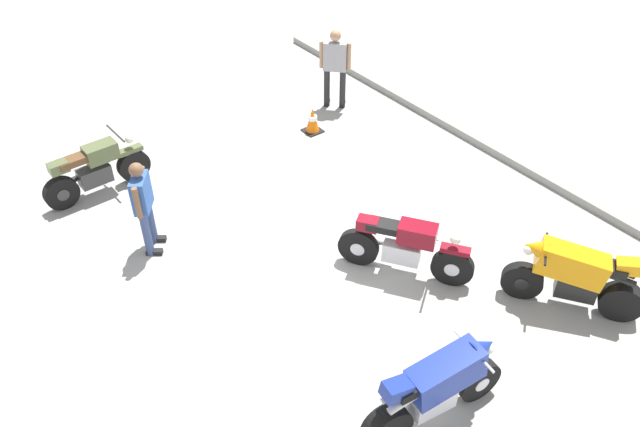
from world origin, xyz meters
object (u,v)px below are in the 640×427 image
at_px(person_in_gray_shirt, 335,64).
at_px(person_in_blue_shirt, 143,202).
at_px(motorcycle_olive_vintage, 96,170).
at_px(motorcycle_orange_sportbike, 575,276).
at_px(motorcycle_blue_sportbike, 438,387).
at_px(traffic_cone, 313,120).
at_px(motorcycle_maroon_cruiser, 405,247).

height_order(person_in_gray_shirt, person_in_blue_shirt, person_in_gray_shirt).
relative_size(motorcycle_olive_vintage, motorcycle_orange_sportbike, 1.15).
height_order(motorcycle_blue_sportbike, traffic_cone, motorcycle_blue_sportbike).
distance_m(motorcycle_orange_sportbike, traffic_cone, 6.15).
xyz_separation_m(motorcycle_maroon_cruiser, traffic_cone, (-4.20, 1.38, -0.26)).
bearing_deg(motorcycle_olive_vintage, motorcycle_orange_sportbike, -59.25).
height_order(motorcycle_olive_vintage, person_in_gray_shirt, person_in_gray_shirt).
xyz_separation_m(person_in_gray_shirt, traffic_cone, (0.57, -1.02, -0.74)).
distance_m(motorcycle_olive_vintage, traffic_cone, 4.35).
xyz_separation_m(motorcycle_maroon_cruiser, person_in_gray_shirt, (-4.77, 2.40, 0.48)).
relative_size(motorcycle_maroon_cruiser, traffic_cone, 3.37).
distance_m(motorcycle_blue_sportbike, traffic_cone, 6.93).
xyz_separation_m(motorcycle_olive_vintage, traffic_cone, (0.59, 4.30, -0.23)).
relative_size(person_in_gray_shirt, person_in_blue_shirt, 1.07).
height_order(motorcycle_maroon_cruiser, person_in_blue_shirt, person_in_blue_shirt).
xyz_separation_m(motorcycle_maroon_cruiser, motorcycle_orange_sportbike, (1.94, 1.42, 0.07)).
height_order(motorcycle_blue_sportbike, motorcycle_maroon_cruiser, motorcycle_blue_sportbike).
relative_size(motorcycle_olive_vintage, traffic_cone, 3.69).
distance_m(motorcycle_olive_vintage, motorcycle_maroon_cruiser, 5.61).
bearing_deg(motorcycle_olive_vintage, traffic_cone, -9.87).
bearing_deg(person_in_gray_shirt, motorcycle_orange_sportbike, -141.90).
bearing_deg(motorcycle_olive_vintage, motorcycle_maroon_cruiser, -60.69).
relative_size(motorcycle_olive_vintage, person_in_blue_shirt, 1.20).
distance_m(motorcycle_maroon_cruiser, motorcycle_orange_sportbike, 2.41).
xyz_separation_m(motorcycle_olive_vintage, motorcycle_orange_sportbike, (6.73, 4.35, 0.11)).
relative_size(motorcycle_orange_sportbike, traffic_cone, 3.22).
distance_m(person_in_gray_shirt, person_in_blue_shirt, 5.57).
relative_size(motorcycle_blue_sportbike, person_in_blue_shirt, 1.20).
bearing_deg(motorcycle_blue_sportbike, motorcycle_maroon_cruiser, 63.69).
bearing_deg(person_in_gray_shirt, traffic_cone, 165.66).
height_order(person_in_gray_shirt, traffic_cone, person_in_gray_shirt).
xyz_separation_m(person_in_blue_shirt, traffic_cone, (-1.34, 4.21, -0.66)).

